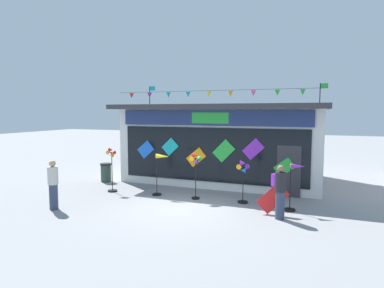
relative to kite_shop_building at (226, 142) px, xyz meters
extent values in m
plane|color=gray|center=(-0.03, -5.39, -1.82)|extent=(80.00, 80.00, 0.00)
cube|color=silver|center=(0.00, 0.05, -0.12)|extent=(8.90, 4.90, 3.41)
cube|color=#333338|center=(0.00, -0.32, 1.68)|extent=(9.30, 5.65, 0.20)
cube|color=navy|center=(0.00, -2.43, 1.21)|extent=(8.19, 0.08, 0.65)
cube|color=green|center=(0.00, -2.46, 1.21)|extent=(1.60, 0.04, 0.45)
cube|color=black|center=(0.00, -2.42, -0.33)|extent=(8.01, 0.06, 2.28)
cube|color=#333338|center=(3.20, -2.43, -0.82)|extent=(0.90, 0.07, 2.00)
cube|color=blue|center=(-3.04, -2.48, -0.23)|extent=(0.87, 0.03, 0.85)
cube|color=#19B7BC|center=(-1.83, -2.48, -0.06)|extent=(0.81, 0.03, 0.81)
cube|color=orange|center=(-0.61, -2.48, -0.46)|extent=(0.91, 0.03, 0.87)
cube|color=green|center=(0.61, -2.48, -0.14)|extent=(0.98, 0.03, 0.98)
cube|color=purple|center=(1.82, -2.48, -0.02)|extent=(0.90, 0.03, 0.90)
cube|color=green|center=(3.04, -2.48, -0.67)|extent=(0.84, 0.03, 0.80)
cylinder|color=black|center=(0.00, -2.64, 2.32)|extent=(8.54, 0.01, 0.01)
cone|color=red|center=(-3.64, -2.64, 2.18)|extent=(0.20, 0.20, 0.22)
cone|color=purple|center=(-2.73, -2.64, 2.18)|extent=(0.20, 0.20, 0.22)
cone|color=#19B7BC|center=(-1.82, -2.64, 2.18)|extent=(0.20, 0.20, 0.22)
cone|color=#19B7BC|center=(-0.91, -2.64, 2.18)|extent=(0.20, 0.20, 0.22)
cone|color=yellow|center=(0.00, -2.64, 2.18)|extent=(0.20, 0.20, 0.22)
cone|color=orange|center=(0.91, -2.64, 2.18)|extent=(0.20, 0.20, 0.22)
cone|color=#EA4CA3|center=(1.82, -2.64, 2.18)|extent=(0.20, 0.20, 0.22)
cone|color=green|center=(2.73, -2.64, 2.18)|extent=(0.20, 0.20, 0.22)
cone|color=green|center=(3.64, -2.64, 2.18)|extent=(0.20, 0.20, 0.22)
cylinder|color=black|center=(-4.20, 0.05, 2.29)|extent=(0.04, 0.04, 1.02)
cube|color=#19B7BC|center=(-4.04, 0.05, 2.68)|extent=(0.32, 0.02, 0.22)
cylinder|color=black|center=(4.20, 0.05, 2.24)|extent=(0.04, 0.04, 0.92)
cube|color=green|center=(4.36, 0.05, 2.58)|extent=(0.32, 0.02, 0.22)
cylinder|color=black|center=(-3.65, -4.23, -1.79)|extent=(0.39, 0.39, 0.06)
cylinder|color=black|center=(-3.65, -4.23, -1.01)|extent=(0.03, 0.03, 1.63)
cylinder|color=black|center=(-3.65, -4.27, -0.19)|extent=(0.06, 0.04, 0.06)
cone|color=red|center=(-3.54, -4.27, -0.19)|extent=(0.16, 0.17, 0.16)
cone|color=red|center=(-3.65, -4.27, -0.08)|extent=(0.17, 0.16, 0.16)
cone|color=orange|center=(-3.76, -4.27, -0.19)|extent=(0.16, 0.17, 0.16)
cone|color=orange|center=(-3.65, -4.27, -0.30)|extent=(0.17, 0.16, 0.16)
cylinder|color=black|center=(-1.66, -4.10, -1.79)|extent=(0.36, 0.36, 0.06)
cylinder|color=black|center=(-1.66, -4.10, -1.04)|extent=(0.03, 0.03, 1.56)
cone|color=yellow|center=(-1.38, -4.10, -0.26)|extent=(0.55, 0.21, 0.18)
cylinder|color=#EA4CA3|center=(-1.66, -4.10, -0.26)|extent=(0.03, 0.16, 0.16)
cylinder|color=black|center=(-0.03, -4.06, -1.79)|extent=(0.31, 0.31, 0.06)
cylinder|color=black|center=(-0.03, -4.06, -1.05)|extent=(0.03, 0.03, 1.55)
cylinder|color=black|center=(-0.03, -4.10, -0.27)|extent=(0.06, 0.04, 0.06)
cone|color=green|center=(0.10, -4.10, -0.27)|extent=(0.18, 0.19, 0.18)
cone|color=red|center=(-0.03, -4.10, -0.15)|extent=(0.19, 0.18, 0.18)
cone|color=orange|center=(-0.15, -4.10, -0.27)|extent=(0.18, 0.19, 0.18)
cone|color=purple|center=(-0.03, -4.10, -0.40)|extent=(0.19, 0.18, 0.18)
cylinder|color=black|center=(1.76, -3.94, -1.79)|extent=(0.37, 0.37, 0.06)
cylinder|color=black|center=(1.76, -3.94, -1.16)|extent=(0.03, 0.03, 1.33)
cylinder|color=black|center=(1.76, -3.98, -0.49)|extent=(0.06, 0.04, 0.06)
cone|color=purple|center=(1.89, -3.98, -0.49)|extent=(0.19, 0.20, 0.19)
cone|color=purple|center=(1.76, -3.98, -0.36)|extent=(0.20, 0.19, 0.19)
cone|color=orange|center=(1.63, -3.98, -0.49)|extent=(0.19, 0.20, 0.19)
cone|color=blue|center=(1.76, -3.98, -0.62)|extent=(0.20, 0.19, 0.19)
cylinder|color=black|center=(3.44, -4.32, -1.79)|extent=(0.38, 0.38, 0.06)
cylinder|color=black|center=(3.44, -4.32, -1.07)|extent=(0.03, 0.03, 1.51)
cone|color=purple|center=(3.66, -4.32, -0.31)|extent=(0.47, 0.24, 0.17)
cylinder|color=yellow|center=(3.44, -4.32, -0.31)|extent=(0.03, 0.16, 0.16)
cylinder|color=#333D56|center=(3.23, -5.32, -1.39)|extent=(0.28, 0.28, 0.86)
cylinder|color=#232328|center=(3.23, -5.32, -0.66)|extent=(0.34, 0.34, 0.60)
sphere|color=#8C6647|center=(3.23, -5.32, -0.25)|extent=(0.22, 0.22, 0.22)
cube|color=purple|center=(3.08, -5.20, -0.63)|extent=(0.29, 0.30, 0.38)
cylinder|color=#333D56|center=(-4.01, -7.09, -1.39)|extent=(0.28, 0.28, 0.86)
cylinder|color=beige|center=(-4.01, -7.09, -0.66)|extent=(0.34, 0.34, 0.60)
sphere|color=tan|center=(-4.01, -7.09, -0.25)|extent=(0.22, 0.22, 0.22)
cylinder|color=#2D4238|center=(-5.07, -2.70, -1.43)|extent=(0.48, 0.48, 0.80)
cylinder|color=black|center=(-5.07, -2.70, -0.99)|extent=(0.52, 0.52, 0.08)
cube|color=red|center=(2.96, -4.91, -1.30)|extent=(1.04, 0.19, 1.04)
camera|label=1|loc=(4.40, -15.65, 1.48)|focal=31.27mm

